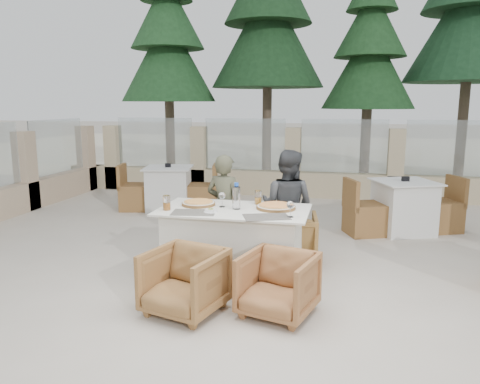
% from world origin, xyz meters
% --- Properties ---
extents(ground, '(80.00, 80.00, 0.00)m').
position_xyz_m(ground, '(0.00, 0.00, 0.00)').
color(ground, '#BFB3A3').
rests_on(ground, ground).
extents(sand_patch, '(30.00, 16.00, 0.01)m').
position_xyz_m(sand_patch, '(0.00, 14.00, 0.01)').
color(sand_patch, '#EEE2C3').
rests_on(sand_patch, ground).
extents(perimeter_wall_far, '(10.00, 0.34, 1.60)m').
position_xyz_m(perimeter_wall_far, '(0.00, 4.80, 0.80)').
color(perimeter_wall_far, '#C0AE87').
rests_on(perimeter_wall_far, ground).
extents(pine_far_left, '(2.42, 2.42, 5.50)m').
position_xyz_m(pine_far_left, '(-3.50, 7.00, 2.75)').
color(pine_far_left, '#1F4923').
rests_on(pine_far_left, ground).
extents(pine_mid_left, '(2.86, 2.86, 6.50)m').
position_xyz_m(pine_mid_left, '(-1.00, 7.50, 3.25)').
color(pine_mid_left, '#183A1C').
rests_on(pine_mid_left, ground).
extents(pine_centre, '(2.20, 2.20, 5.00)m').
position_xyz_m(pine_centre, '(1.50, 7.20, 2.50)').
color(pine_centre, '#1D4520').
rests_on(pine_centre, ground).
extents(pine_mid_right, '(2.99, 2.99, 6.80)m').
position_xyz_m(pine_mid_right, '(3.80, 7.80, 3.40)').
color(pine_mid_right, '#1A3E22').
rests_on(pine_mid_right, ground).
extents(dining_table, '(1.60, 0.90, 0.77)m').
position_xyz_m(dining_table, '(-0.10, 0.07, 0.39)').
color(dining_table, silver).
rests_on(dining_table, ground).
extents(placemat_near_left, '(0.49, 0.36, 0.00)m').
position_xyz_m(placemat_near_left, '(-0.46, -0.18, 0.77)').
color(placemat_near_left, '#605C52').
rests_on(placemat_near_left, dining_table).
extents(placemat_near_right, '(0.53, 0.44, 0.00)m').
position_xyz_m(placemat_near_right, '(0.31, -0.21, 0.77)').
color(placemat_near_right, '#5B564E').
rests_on(placemat_near_right, dining_table).
extents(pizza_left, '(0.46, 0.46, 0.05)m').
position_xyz_m(pizza_left, '(-0.52, 0.17, 0.79)').
color(pizza_left, orange).
rests_on(pizza_left, dining_table).
extents(pizza_right, '(0.43, 0.43, 0.05)m').
position_xyz_m(pizza_right, '(0.34, 0.18, 0.80)').
color(pizza_right, orange).
rests_on(pizza_right, dining_table).
extents(water_bottle, '(0.11, 0.11, 0.29)m').
position_xyz_m(water_bottle, '(-0.07, 0.08, 0.91)').
color(water_bottle, '#ABC7E0').
rests_on(water_bottle, dining_table).
extents(wine_glass_centre, '(0.08, 0.08, 0.18)m').
position_xyz_m(wine_glass_centre, '(-0.25, 0.14, 0.86)').
color(wine_glass_centre, white).
rests_on(wine_glass_centre, dining_table).
extents(wine_glass_corner, '(0.08, 0.08, 0.18)m').
position_xyz_m(wine_glass_corner, '(0.54, -0.16, 0.86)').
color(wine_glass_corner, white).
rests_on(wine_glass_corner, dining_table).
extents(beer_glass_left, '(0.10, 0.10, 0.16)m').
position_xyz_m(beer_glass_left, '(-0.78, -0.14, 0.85)').
color(beer_glass_left, orange).
rests_on(beer_glass_left, dining_table).
extents(beer_glass_right, '(0.10, 0.10, 0.15)m').
position_xyz_m(beer_glass_right, '(0.11, 0.36, 0.85)').
color(beer_glass_right, orange).
rests_on(beer_glass_right, dining_table).
extents(olive_dish, '(0.14, 0.14, 0.04)m').
position_xyz_m(olive_dish, '(-0.29, -0.13, 0.79)').
color(olive_dish, white).
rests_on(olive_dish, dining_table).
extents(armchair_far_left, '(0.83, 0.85, 0.67)m').
position_xyz_m(armchair_far_left, '(-0.38, 0.74, 0.33)').
color(armchair_far_left, brown).
rests_on(armchair_far_left, ground).
extents(armchair_far_right, '(0.71, 0.73, 0.59)m').
position_xyz_m(armchair_far_right, '(0.44, 0.72, 0.30)').
color(armchair_far_right, olive).
rests_on(armchair_far_right, ground).
extents(armchair_near_left, '(0.79, 0.80, 0.60)m').
position_xyz_m(armchair_near_left, '(-0.32, -0.89, 0.30)').
color(armchair_near_left, olive).
rests_on(armchair_near_left, ground).
extents(armchair_near_right, '(0.76, 0.77, 0.57)m').
position_xyz_m(armchair_near_right, '(0.51, -0.74, 0.29)').
color(armchair_near_right, '#996237').
rests_on(armchair_near_right, ground).
extents(diner_left, '(0.53, 0.41, 1.29)m').
position_xyz_m(diner_left, '(-0.35, 0.64, 0.65)').
color(diner_left, '#4B4C37').
rests_on(diner_left, ground).
extents(diner_right, '(0.76, 0.65, 1.36)m').
position_xyz_m(diner_right, '(0.39, 0.74, 0.68)').
color(diner_right, '#393B3F').
rests_on(diner_right, ground).
extents(bg_table_a, '(1.78, 1.15, 0.77)m').
position_xyz_m(bg_table_a, '(-2.01, 3.03, 0.39)').
color(bg_table_a, silver).
rests_on(bg_table_a, ground).
extents(bg_table_b, '(1.83, 1.38, 0.77)m').
position_xyz_m(bg_table_b, '(1.91, 2.39, 0.39)').
color(bg_table_b, silver).
rests_on(bg_table_b, ground).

